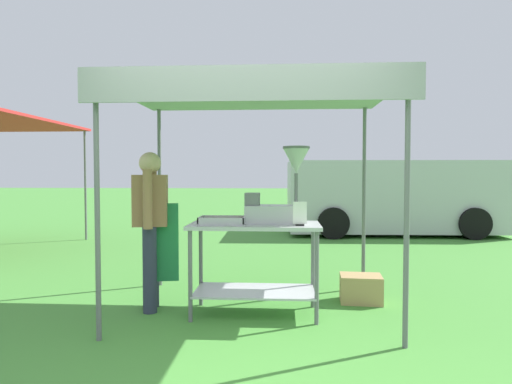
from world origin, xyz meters
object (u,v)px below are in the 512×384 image
donut_tray (224,222)px  supply_crate (361,289)px  donut_cart (255,249)px  van_silver (391,196)px  menu_sign (300,216)px  vendor (151,222)px  stall_canopy (255,98)px  donut_fryer (280,194)px

donut_tray → supply_crate: (1.42, 0.53, -0.78)m
donut_cart → van_silver: bearing=65.5°
menu_sign → vendor: size_ratio=0.14×
stall_canopy → donut_fryer: (0.25, -0.07, -0.96)m
donut_fryer → van_silver: (2.56, 6.14, -0.31)m
van_silver → donut_tray: bearing=-116.5°
donut_tray → supply_crate: size_ratio=0.97×
stall_canopy → vendor: (-1.06, -0.01, -1.24)m
donut_cart → donut_tray: bearing=-170.6°
van_silver → stall_canopy: bearing=-114.8°
vendor → van_silver: size_ratio=0.33×
supply_crate → menu_sign: bearing=-137.3°
donut_cart → donut_fryer: bearing=7.2°
donut_cart → donut_tray: (-0.30, -0.05, 0.28)m
donut_fryer → van_silver: bearing=67.3°
stall_canopy → vendor: 1.63m
donut_tray → vendor: (-0.77, 0.14, -0.02)m
donut_fryer → supply_crate: bearing=27.1°
stall_canopy → menu_sign: size_ratio=11.96×
stall_canopy → van_silver: 6.81m
vendor → stall_canopy: bearing=0.7°
supply_crate → vendor: bearing=-169.8°
donut_tray → vendor: size_ratio=0.28×
donut_fryer → vendor: (-1.31, 0.06, -0.28)m
supply_crate → stall_canopy: bearing=-161.3°
stall_canopy → supply_crate: stall_canopy is taller
stall_canopy → menu_sign: 1.25m
stall_canopy → van_silver: stall_canopy is taller
vendor → donut_fryer: bearing=-2.4°
menu_sign → supply_crate: (0.69, 0.63, -0.85)m
donut_cart → vendor: size_ratio=0.79×
donut_tray → van_silver: size_ratio=0.09×
donut_cart → donut_tray: 0.41m
donut_fryer → supply_crate: size_ratio=1.63×
donut_tray → donut_cart: bearing=9.4°
menu_sign → donut_fryer: bearing=135.7°
donut_cart → stall_canopy: bearing=90.0°
donut_tray → van_silver: bearing=63.5°
van_silver → donut_cart: bearing=-114.5°
donut_fryer → vendor: size_ratio=0.47×
donut_tray → donut_fryer: 0.61m
donut_cart → menu_sign: menu_sign is taller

